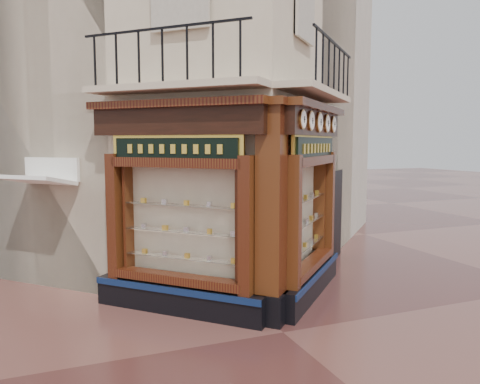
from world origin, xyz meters
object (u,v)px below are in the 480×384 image
clock_e (333,125)px  corner_pilaster (271,215)px  clock_c (319,122)px  signboard_left (175,149)px  clock_d (327,123)px  signboard_right (315,148)px  clock_a (303,119)px  clock_b (311,121)px  awning (41,295)px

clock_e → corner_pilaster: bearing=171.8°
clock_e → clock_c: bearing=-180.0°
signboard_left → clock_e: bearing=-123.7°
clock_d → signboard_left: size_ratio=0.20×
corner_pilaster → signboard_right: size_ratio=1.85×
clock_a → clock_b: 0.57m
clock_d → clock_a: bearing=-180.0°
corner_pilaster → clock_d: bearing=-10.5°
awning → signboard_left: bearing=-176.8°
clock_a → clock_c: size_ratio=0.86×
clock_c → awning: 6.86m
clock_c → signboard_right: bearing=44.7°
clock_b → clock_c: bearing=-0.0°
corner_pilaster → clock_b: bearing=-23.6°
clock_a → awning: clock_a is taller
clock_c → clock_d: clock_c is taller
signboard_left → signboard_right: bearing=-135.0°
clock_a → clock_d: bearing=0.0°
clock_b → clock_e: bearing=0.0°
awning → signboard_right: size_ratio=0.68×
clock_c → clock_d: 0.67m
clock_d → signboard_left: (-3.39, -0.31, -0.52)m
clock_d → signboard_left: 3.45m
clock_b → signboard_left: (-2.46, 0.62, -0.52)m
corner_pilaster → signboard_left: (-1.46, 1.01, 1.15)m
corner_pilaster → clock_a: (0.59, -0.01, 1.67)m
corner_pilaster → clock_b: size_ratio=10.63×
clock_c → awning: (-5.34, 2.32, -3.62)m
clock_b → awning: (-4.87, 2.78, -3.62)m
corner_pilaster → clock_e: bearing=-8.2°
clock_b → signboard_right: size_ratio=0.17×
clock_b → clock_d: clock_d is taller
clock_e → signboard_right: bearing=174.7°
clock_b → corner_pilaster: bearing=156.4°
clock_c → corner_pilaster: bearing=165.4°
clock_d → clock_e: 0.65m
clock_d → signboard_left: bearing=140.3°
clock_a → clock_d: size_ratio=0.90×
clock_b → signboard_left: clock_b is taller
clock_d → corner_pilaster: bearing=169.5°
corner_pilaster → clock_c: bearing=-14.6°
clock_e → signboard_left: 3.96m
clock_a → signboard_right: clock_a is taller
clock_c → clock_e: bearing=0.0°
clock_e → signboard_left: (-3.85, -0.77, -0.52)m
clock_b → clock_c: clock_c is taller
clock_b → clock_c: (0.47, 0.47, -0.00)m
signboard_left → clock_a: bearing=-161.6°
clock_b → clock_d: (0.94, 0.94, -0.00)m
clock_a → clock_c: 1.23m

